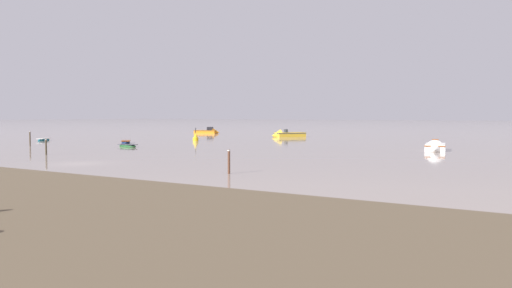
{
  "coord_description": "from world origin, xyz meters",
  "views": [
    {
      "loc": [
        36.98,
        -29.47,
        4.17
      ],
      "look_at": [
        -0.64,
        29.02,
        0.33
      ],
      "focal_mm": 36.88,
      "sensor_mm": 36.0,
      "label": 1
    }
  ],
  "objects_px": {
    "rowboat_moored_0": "(44,140)",
    "rowboat_moored_3": "(128,146)",
    "channel_buoy": "(196,138)",
    "motorboat_moored_3": "(209,132)",
    "mooring_post_left": "(30,139)",
    "rowboat_moored_1": "(126,142)",
    "motorboat_moored_1": "(285,135)",
    "mooring_post_near": "(229,162)",
    "motorboat_moored_0": "(435,148)",
    "mooring_post_right": "(46,147)"
  },
  "relations": [
    {
      "from": "motorboat_moored_0",
      "to": "motorboat_moored_3",
      "type": "height_order",
      "value": "motorboat_moored_3"
    },
    {
      "from": "motorboat_moored_1",
      "to": "mooring_post_near",
      "type": "distance_m",
      "value": 63.11
    },
    {
      "from": "motorboat_moored_0",
      "to": "mooring_post_near",
      "type": "distance_m",
      "value": 32.88
    },
    {
      "from": "mooring_post_near",
      "to": "rowboat_moored_3",
      "type": "bearing_deg",
      "value": 148.14
    },
    {
      "from": "motorboat_moored_0",
      "to": "mooring_post_right",
      "type": "relative_size",
      "value": 3.63
    },
    {
      "from": "mooring_post_near",
      "to": "motorboat_moored_1",
      "type": "bearing_deg",
      "value": 115.93
    },
    {
      "from": "motorboat_moored_0",
      "to": "rowboat_moored_0",
      "type": "bearing_deg",
      "value": -94.02
    },
    {
      "from": "channel_buoy",
      "to": "motorboat_moored_3",
      "type": "bearing_deg",
      "value": 124.34
    },
    {
      "from": "mooring_post_near",
      "to": "channel_buoy",
      "type": "bearing_deg",
      "value": 132.11
    },
    {
      "from": "rowboat_moored_3",
      "to": "rowboat_moored_0",
      "type": "bearing_deg",
      "value": -7.02
    },
    {
      "from": "motorboat_moored_3",
      "to": "rowboat_moored_0",
      "type": "bearing_deg",
      "value": -116.58
    },
    {
      "from": "channel_buoy",
      "to": "motorboat_moored_0",
      "type": "bearing_deg",
      "value": -5.02
    },
    {
      "from": "rowboat_moored_3",
      "to": "channel_buoy",
      "type": "relative_size",
      "value": 1.37
    },
    {
      "from": "mooring_post_left",
      "to": "motorboat_moored_3",
      "type": "bearing_deg",
      "value": 100.1
    },
    {
      "from": "motorboat_moored_3",
      "to": "mooring_post_near",
      "type": "xyz_separation_m",
      "value": [
        51.92,
        -64.48,
        0.49
      ]
    },
    {
      "from": "motorboat_moored_1",
      "to": "rowboat_moored_1",
      "type": "relative_size",
      "value": 1.94
    },
    {
      "from": "motorboat_moored_1",
      "to": "channel_buoy",
      "type": "bearing_deg",
      "value": 20.93
    },
    {
      "from": "motorboat_moored_1",
      "to": "rowboat_moored_1",
      "type": "height_order",
      "value": "motorboat_moored_1"
    },
    {
      "from": "motorboat_moored_1",
      "to": "motorboat_moored_3",
      "type": "height_order",
      "value": "motorboat_moored_1"
    },
    {
      "from": "channel_buoy",
      "to": "mooring_post_right",
      "type": "distance_m",
      "value": 32.09
    },
    {
      "from": "motorboat_moored_0",
      "to": "mooring_post_near",
      "type": "xyz_separation_m",
      "value": [
        -6.33,
        -32.26,
        0.52
      ]
    },
    {
      "from": "mooring_post_near",
      "to": "mooring_post_left",
      "type": "bearing_deg",
      "value": 162.91
    },
    {
      "from": "motorboat_moored_1",
      "to": "rowboat_moored_3",
      "type": "height_order",
      "value": "motorboat_moored_1"
    },
    {
      "from": "mooring_post_near",
      "to": "mooring_post_right",
      "type": "bearing_deg",
      "value": 171.28
    },
    {
      "from": "rowboat_moored_0",
      "to": "rowboat_moored_3",
      "type": "xyz_separation_m",
      "value": [
        24.37,
        -4.75,
        -0.01
      ]
    },
    {
      "from": "rowboat_moored_0",
      "to": "rowboat_moored_1",
      "type": "distance_m",
      "value": 17.63
    },
    {
      "from": "motorboat_moored_1",
      "to": "mooring_post_near",
      "type": "bearing_deg",
      "value": 59.22
    },
    {
      "from": "mooring_post_near",
      "to": "motorboat_moored_3",
      "type": "bearing_deg",
      "value": 128.84
    },
    {
      "from": "rowboat_moored_0",
      "to": "mooring_post_right",
      "type": "relative_size",
      "value": 1.87
    },
    {
      "from": "motorboat_moored_1",
      "to": "mooring_post_left",
      "type": "relative_size",
      "value": 3.15
    },
    {
      "from": "rowboat_moored_0",
      "to": "rowboat_moored_1",
      "type": "height_order",
      "value": "rowboat_moored_1"
    },
    {
      "from": "rowboat_moored_3",
      "to": "mooring_post_left",
      "type": "height_order",
      "value": "mooring_post_left"
    },
    {
      "from": "rowboat_moored_1",
      "to": "rowboat_moored_3",
      "type": "distance_m",
      "value": 9.12
    },
    {
      "from": "motorboat_moored_1",
      "to": "rowboat_moored_3",
      "type": "bearing_deg",
      "value": 30.53
    },
    {
      "from": "rowboat_moored_1",
      "to": "mooring_post_left",
      "type": "bearing_deg",
      "value": -73.99
    },
    {
      "from": "rowboat_moored_0",
      "to": "rowboat_moored_3",
      "type": "height_order",
      "value": "rowboat_moored_0"
    },
    {
      "from": "rowboat_moored_3",
      "to": "mooring_post_right",
      "type": "bearing_deg",
      "value": 105.62
    },
    {
      "from": "motorboat_moored_0",
      "to": "mooring_post_right",
      "type": "distance_m",
      "value": 43.29
    },
    {
      "from": "mooring_post_left",
      "to": "channel_buoy",
      "type": "bearing_deg",
      "value": 64.88
    },
    {
      "from": "rowboat_moored_0",
      "to": "mooring_post_left",
      "type": "relative_size",
      "value": 1.55
    },
    {
      "from": "rowboat_moored_1",
      "to": "mooring_post_left",
      "type": "xyz_separation_m",
      "value": [
        -6.53,
        -11.25,
        0.77
      ]
    },
    {
      "from": "motorboat_moored_0",
      "to": "rowboat_moored_0",
      "type": "distance_m",
      "value": 60.85
    },
    {
      "from": "channel_buoy",
      "to": "mooring_post_near",
      "type": "height_order",
      "value": "channel_buoy"
    },
    {
      "from": "rowboat_moored_1",
      "to": "mooring_post_near",
      "type": "xyz_separation_m",
      "value": [
        36.25,
        -24.4,
        0.66
      ]
    },
    {
      "from": "rowboat_moored_1",
      "to": "rowboat_moored_3",
      "type": "xyz_separation_m",
      "value": [
        6.79,
        -6.09,
        -0.03
      ]
    },
    {
      "from": "motorboat_moored_3",
      "to": "mooring_post_right",
      "type": "relative_size",
      "value": 3.31
    },
    {
      "from": "rowboat_moored_1",
      "to": "motorboat_moored_0",
      "type": "bearing_deg",
      "value": 56.61
    },
    {
      "from": "mooring_post_near",
      "to": "mooring_post_left",
      "type": "xyz_separation_m",
      "value": [
        -42.78,
        13.15,
        0.12
      ]
    },
    {
      "from": "motorboat_moored_3",
      "to": "mooring_post_left",
      "type": "distance_m",
      "value": 52.15
    },
    {
      "from": "motorboat_moored_1",
      "to": "rowboat_moored_3",
      "type": "xyz_separation_m",
      "value": [
        -1.86,
        -38.45,
        -0.19
      ]
    }
  ]
}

